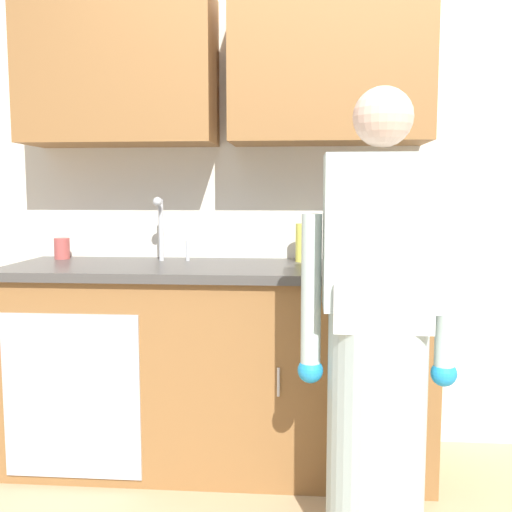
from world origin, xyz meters
The scene contains 11 objects.
kitchen_wall_with_uppers centered at (-0.14, 0.99, 1.48)m, with size 4.80×0.44×2.70m.
counter_cabinet centered at (-0.55, 0.70, 0.45)m, with size 1.90×0.62×0.90m.
countertop centered at (-0.55, 0.70, 0.92)m, with size 1.96×0.66×0.04m, color #474442.
sink centered at (-0.82, 0.71, 0.93)m, with size 0.50×0.36×0.35m.
person_at_sink centered at (0.09, 0.04, 0.69)m, with size 0.55×0.34×1.62m.
bottle_water_short centered at (0.05, 0.94, 1.05)m, with size 0.07×0.07×0.21m, color #66388C.
bottle_dish_liquid centered at (0.20, 0.88, 1.07)m, with size 0.06×0.06×0.26m, color #334CB2.
bottle_soap centered at (0.31, 0.88, 1.03)m, with size 0.08×0.08×0.19m, color #2D8C4C.
bottle_cleaner_spray centered at (-0.18, 0.86, 1.03)m, with size 0.06×0.06×0.18m, color #D8D14C.
cup_by_sink centered at (-1.38, 0.88, 0.99)m, with size 0.08×0.08×0.11m, color #B24C47.
knife_on_counter centered at (0.22, 0.67, 0.94)m, with size 0.24×0.02×0.01m, color silver.
Camera 1 is at (-0.17, -1.95, 1.27)m, focal length 41.01 mm.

